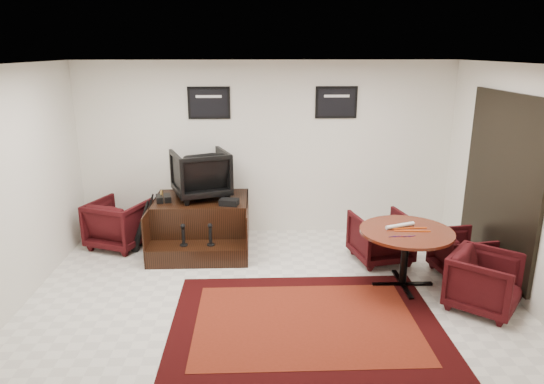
% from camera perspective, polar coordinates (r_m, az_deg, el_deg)
% --- Properties ---
extents(ground, '(6.00, 6.00, 0.00)m').
position_cam_1_polar(ground, '(5.98, 0.08, -13.18)').
color(ground, beige).
rests_on(ground, ground).
extents(room_shell, '(6.02, 5.02, 2.81)m').
position_cam_1_polar(room_shell, '(5.48, 4.31, 4.06)').
color(room_shell, silver).
rests_on(room_shell, ground).
extents(area_rug, '(3.01, 2.25, 0.01)m').
position_cam_1_polar(area_rug, '(5.65, 3.98, -15.09)').
color(area_rug, black).
rests_on(area_rug, ground).
extents(shine_podium, '(1.45, 1.49, 0.74)m').
position_cam_1_polar(shine_podium, '(7.60, -8.27, -3.81)').
color(shine_podium, black).
rests_on(shine_podium, ground).
extents(shine_chair, '(1.00, 0.97, 0.82)m').
position_cam_1_polar(shine_chair, '(7.51, -8.40, 2.40)').
color(shine_chair, black).
rests_on(shine_chair, shine_podium).
extents(shoes_pair, '(0.27, 0.29, 0.09)m').
position_cam_1_polar(shoes_pair, '(7.50, -12.65, -0.73)').
color(shoes_pair, black).
rests_on(shoes_pair, shine_podium).
extents(polish_kit, '(0.30, 0.24, 0.09)m').
position_cam_1_polar(polish_kit, '(7.16, -5.07, -1.19)').
color(polish_kit, black).
rests_on(polish_kit, shine_podium).
extents(umbrella_black, '(0.31, 0.12, 0.84)m').
position_cam_1_polar(umbrella_black, '(7.51, -15.16, -3.84)').
color(umbrella_black, black).
rests_on(umbrella_black, ground).
extents(umbrella_hooked, '(0.32, 0.12, 0.87)m').
position_cam_1_polar(umbrella_hooked, '(7.75, -14.59, -3.08)').
color(umbrella_hooked, black).
rests_on(umbrella_hooked, ground).
extents(armchair_side, '(1.01, 0.98, 0.81)m').
position_cam_1_polar(armchair_side, '(7.85, -17.57, -3.28)').
color(armchair_side, black).
rests_on(armchair_side, ground).
extents(meeting_table, '(1.17, 1.17, 0.77)m').
position_cam_1_polar(meeting_table, '(6.38, 15.50, -5.13)').
color(meeting_table, '#3E1608').
rests_on(meeting_table, ground).
extents(table_chair_back, '(0.89, 0.85, 0.78)m').
position_cam_1_polar(table_chair_back, '(7.17, 12.67, -4.94)').
color(table_chair_back, black).
rests_on(table_chair_back, ground).
extents(table_chair_window, '(0.70, 0.74, 0.67)m').
position_cam_1_polar(table_chair_window, '(7.06, 21.41, -6.54)').
color(table_chair_window, black).
rests_on(table_chair_window, ground).
extents(table_chair_corner, '(1.00, 1.00, 0.76)m').
position_cam_1_polar(table_chair_corner, '(6.26, 23.78, -9.37)').
color(table_chair_corner, black).
rests_on(table_chair_corner, ground).
extents(paper_roll, '(0.41, 0.19, 0.05)m').
position_cam_1_polar(paper_roll, '(6.42, 14.83, -3.83)').
color(paper_roll, silver).
rests_on(paper_roll, meeting_table).
extents(table_clutter, '(0.57, 0.31, 0.01)m').
position_cam_1_polar(table_clutter, '(6.32, 15.85, -4.41)').
color(table_clutter, '#E8500C').
rests_on(table_clutter, meeting_table).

